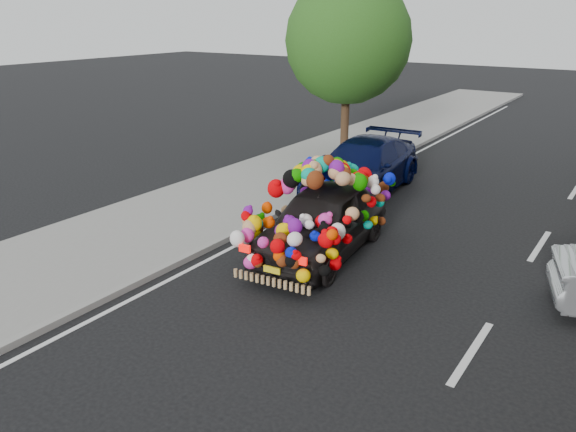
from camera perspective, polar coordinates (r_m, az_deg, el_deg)
ground at (r=10.52m, az=-1.03°, el=-7.61°), size 100.00×100.00×0.00m
sidewalk at (r=13.22m, az=-16.51°, el=-2.25°), size 4.00×60.00×0.12m
kerb at (r=11.87m, az=-10.40°, el=-4.28°), size 0.15×60.00×0.13m
lane_markings at (r=9.22m, az=18.15°, el=-13.00°), size 6.00×50.00×0.01m
tree_near_sidewalk at (r=19.45m, az=6.08°, el=17.34°), size 4.20×4.20×6.13m
plush_art_car at (r=11.78m, az=3.53°, el=1.10°), size 2.51×4.64×2.10m
navy_sedan at (r=16.17m, az=7.59°, el=4.98°), size 2.38×5.22×1.48m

